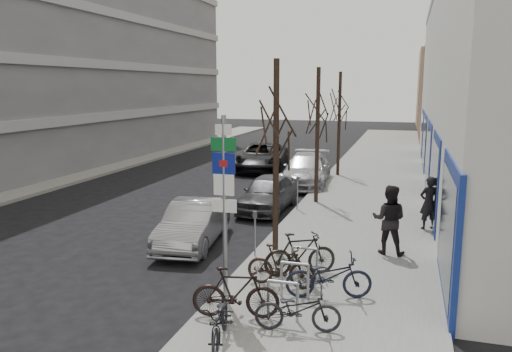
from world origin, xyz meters
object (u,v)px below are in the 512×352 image
Objects in this scene: meter_back at (322,167)px; parked_car_mid at (268,193)px; lane_car at (262,156)px; pedestrian_far at (389,219)px; pedestrian_near at (429,203)px; bike_mid_inner at (300,254)px; bike_far_inner at (281,266)px; meter_front at (255,229)px; bike_near_left at (221,318)px; highway_sign_pole at (224,198)px; tree_near at (276,111)px; parked_car_front at (193,224)px; bike_far_curb at (298,306)px; meter_mid at (297,190)px; parked_car_back at (306,170)px; bike_rack at (295,276)px; tree_mid at (318,103)px; bike_mid_curb at (329,272)px; bike_near_right at (236,292)px; tree_far at (340,99)px.

parked_car_mid is (-1.20, -5.38, -0.22)m from meter_back.
meter_back is 0.23× the size of lane_car.
pedestrian_near is at bearing -106.57° from pedestrian_far.
bike_far_inner is (-0.28, -0.81, -0.05)m from bike_mid_inner.
pedestrian_near reaches higher than parked_car_mid.
bike_near_left is (0.80, -4.74, -0.26)m from meter_front.
tree_near is (0.20, 3.51, 1.65)m from highway_sign_pole.
bike_mid_inner is (1.04, -1.55, -3.39)m from tree_near.
parked_car_mid is at bearing 70.42° from parked_car_front.
meter_back is at bearing 70.13° from parked_car_front.
bike_far_curb is at bearing 79.43° from pedestrian_far.
meter_mid is 0.72× the size of pedestrian_near.
meter_mid is 0.31× the size of parked_car_front.
meter_front reaches higher than bike_far_curb.
parked_car_back reaches higher than bike_mid_inner.
meter_front is 1.83m from bike_mid_inner.
bike_rack is at bearing 23.59° from highway_sign_pole.
parked_car_mid is at bearing 174.27° from meter_mid.
bike_far_inner is 3.94m from pedestrian_far.
tree_near is 4.33× the size of meter_mid.
pedestrian_near is (3.85, 8.90, 0.38)m from bike_near_left.
tree_mid is 1.35× the size of parked_car_mid.
bike_rack is 1.50m from bike_far_curb.
bike_mid_curb is 0.34× the size of lane_car.
meter_mid reaches higher than bike_far_inner.
lane_car is at bearing -9.77° from bike_mid_inner.
parked_car_front is (-3.42, 2.69, 0.01)m from bike_far_inner.
tree_mid is 3.06× the size of bike_near_right.
bike_near_right is at bearing -88.65° from parked_car_back.
pedestrian_far is at bearing -2.84° from parked_car_front.
parked_car_mid reaches higher than bike_near_left.
highway_sign_pole is at bearing -90.28° from parked_car_back.
parked_car_mid is at bearing -7.25° from bike_mid_inner.
tree_mid is 1.36× the size of parked_car_front.
pedestrian_far is at bearing -70.14° from meter_back.
tree_far is at bearing 86.78° from meter_mid.
tree_near is at bearing -70.91° from parked_car_mid.
bike_far_curb is (0.38, -1.45, -0.00)m from bike_rack.
meter_front is 0.69× the size of bike_mid_inner.
bike_far_curb reaches higher than bike_rack.
meter_back is at bearing -6.74° from parked_car_back.
tree_far is at bearing -93.61° from pedestrian_near.
highway_sign_pole is 2.56m from bike_near_left.
bike_mid_inner is 7.19m from parked_car_mid.
parked_car_mid is at bearing 99.53° from highway_sign_pole.
lane_car reaches higher than bike_near_right.
meter_mid is 0.64× the size of pedestrian_far.
bike_far_curb is at bearing -83.77° from parked_car_back.
bike_far_inner is at bearing -26.97° from bike_near_right.
tree_far is at bearing 6.25° from bike_far_inner.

